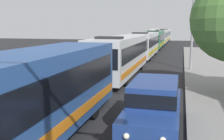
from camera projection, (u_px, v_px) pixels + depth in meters
bus_lead at (25, 97)px, 8.03m from camera, size 2.58×11.47×3.21m
bus_second_in_line at (121, 54)px, 20.43m from camera, size 2.58×11.42×3.21m
bus_middle at (144, 44)px, 32.74m from camera, size 2.58×11.63×3.21m
bus_fourth_in_line at (155, 39)px, 45.75m from camera, size 2.58×11.79×3.21m
bus_rear at (161, 36)px, 58.03m from camera, size 2.58×10.98×3.21m
bus_tail_end at (165, 35)px, 70.17m from camera, size 2.58×12.19×3.21m
white_suv at (154, 104)px, 9.58m from camera, size 1.86×5.01×1.90m
box_truck_oncoming at (154, 34)px, 76.12m from camera, size 2.35×8.25×3.15m
streetlamp_mid at (193, 9)px, 22.01m from camera, size 5.19×0.28×8.50m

